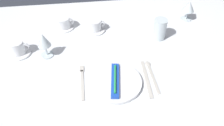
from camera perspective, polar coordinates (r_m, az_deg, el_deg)
ground_plane at (r=1.81m, az=-0.65°, el=-14.80°), size 6.00×6.00×0.00m
dining_table at (r=1.29m, az=-0.88°, el=0.46°), size 1.80×1.11×0.74m
dinner_plate at (r=1.06m, az=0.79°, el=-4.90°), size 0.25×0.25×0.02m
toothbrush_package at (r=1.05m, az=0.79°, el=-4.30°), size 0.06×0.21×0.02m
fork_outer at (r=1.09m, az=-7.57°, el=-4.44°), size 0.02×0.22×0.00m
dinner_knife at (r=1.10m, az=8.81°, el=-4.11°), size 0.03×0.24×0.00m
spoon_soup at (r=1.13m, az=9.87°, el=-2.40°), size 0.03×0.22×0.01m
saucer_left at (r=1.38m, az=-4.48°, el=8.40°), size 0.13×0.13×0.01m
coffee_cup_left at (r=1.36m, az=-4.50°, el=9.66°), size 0.11×0.08×0.06m
saucer_right at (r=1.43m, az=-12.14°, el=8.83°), size 0.12×0.12×0.01m
coffee_cup_right at (r=1.41m, az=-12.30°, el=10.07°), size 0.11×0.09×0.06m
saucer_far at (r=1.31m, az=-22.48°, el=2.34°), size 0.13×0.13×0.01m
coffee_cup_far at (r=1.29m, az=-22.88°, el=3.70°), size 0.10×0.08×0.07m
wine_glass_centre at (r=1.20m, az=-16.97°, el=5.34°), size 0.07×0.07×0.14m
wine_glass_left at (r=1.51m, az=18.92°, el=13.28°), size 0.07×0.07×0.13m
drink_tumbler at (r=1.32m, az=11.97°, el=8.12°), size 0.07×0.07×0.12m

